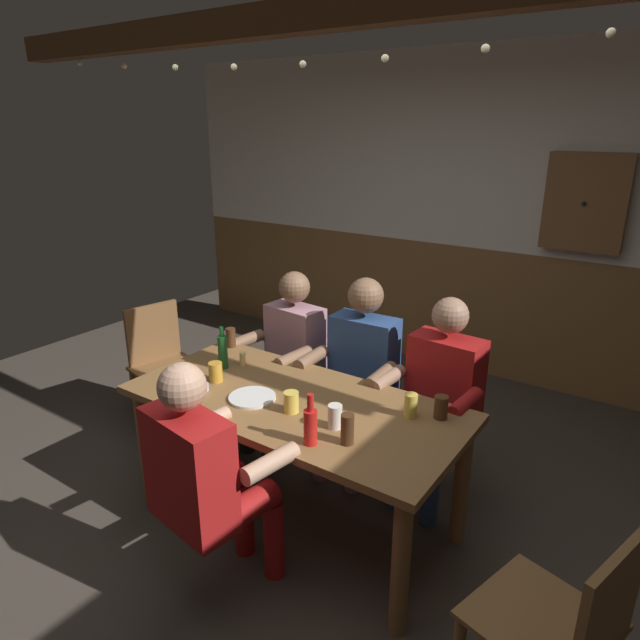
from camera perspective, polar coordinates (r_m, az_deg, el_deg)
ground_plane at (r=3.23m, az=-4.37°, el=-20.95°), size 7.21×7.21×0.00m
back_wall_upper at (r=4.86m, az=16.23°, el=16.33°), size 6.00×0.12×1.57m
back_wall_wainscot at (r=5.10m, az=14.84°, el=1.19°), size 6.00×0.12×1.10m
ceiling_beam at (r=3.03m, az=2.91°, el=29.02°), size 5.40×0.14×0.16m
dining_table at (r=2.97m, az=-2.68°, el=-9.91°), size 1.78×0.84×0.74m
person_0 at (r=3.72m, az=-3.42°, el=-3.35°), size 0.55×0.56×1.19m
person_1 at (r=3.44m, az=3.95°, el=-4.85°), size 0.56×0.50×1.23m
person_2 at (r=3.24m, az=12.03°, el=-7.19°), size 0.56×0.52×1.20m
person_3 at (r=2.55m, az=-11.58°, el=-15.16°), size 0.59×0.55×1.20m
chair_empty_near_right at (r=2.31m, az=23.62°, el=-26.98°), size 0.54×0.54×0.88m
chair_empty_near_left at (r=4.15m, az=-15.70°, el=-4.21°), size 0.53×0.53×0.88m
table_candle at (r=3.33m, az=-7.90°, el=-3.94°), size 0.04×0.04×0.08m
condiment_caddy at (r=3.07m, az=-12.86°, el=-6.65°), size 0.14×0.10×0.05m
plate_0 at (r=2.94m, az=-6.94°, el=-7.86°), size 0.25×0.25×0.01m
bottle_0 at (r=3.29m, az=-9.89°, el=-3.15°), size 0.06×0.06×0.25m
bottle_1 at (r=2.50m, az=-0.98°, el=-10.64°), size 0.06×0.06×0.24m
pint_glass_0 at (r=2.77m, az=9.24°, el=-8.59°), size 0.06×0.06×0.12m
pint_glass_1 at (r=2.79m, az=12.24°, el=-8.69°), size 0.07×0.07×0.12m
pint_glass_2 at (r=2.79m, az=-2.96°, el=-8.36°), size 0.08×0.08×0.11m
pint_glass_3 at (r=3.60m, az=-9.09°, el=-1.78°), size 0.06×0.06×0.12m
pint_glass_4 at (r=2.52m, az=2.81°, el=-11.06°), size 0.06×0.06×0.14m
pint_glass_5 at (r=3.15m, az=-10.61°, el=-5.24°), size 0.08×0.08×0.11m
pint_glass_6 at (r=2.65m, az=1.54°, el=-9.81°), size 0.07×0.07×0.12m
wall_dart_cabinet at (r=4.56m, az=25.48°, el=10.78°), size 0.56×0.15×0.70m
string_lights at (r=2.96m, az=2.28°, el=25.67°), size 4.24×0.04×0.14m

